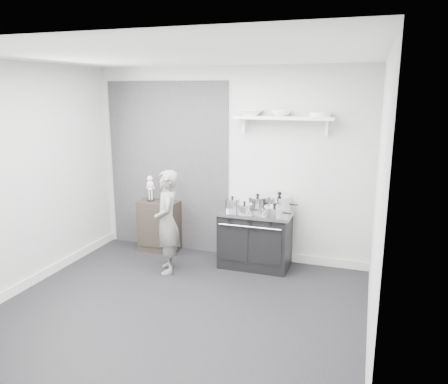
{
  "coord_description": "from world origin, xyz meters",
  "views": [
    {
      "loc": [
        1.9,
        -4.02,
        2.37
      ],
      "look_at": [
        0.22,
        0.95,
        1.14
      ],
      "focal_mm": 35.0,
      "sensor_mm": 36.0,
      "label": 1
    }
  ],
  "objects": [
    {
      "name": "stove",
      "position": [
        0.49,
        1.48,
        0.4
      ],
      "size": [
        0.98,
        0.62,
        0.79
      ],
      "color": "black",
      "rests_on": "ground"
    },
    {
      "name": "pot_back_right",
      "position": [
        0.79,
        1.6,
        0.89
      ],
      "size": [
        0.41,
        0.33,
        0.26
      ],
      "color": "silver",
      "rests_on": "stove"
    },
    {
      "name": "pot_front_left",
      "position": [
        0.19,
        1.41,
        0.87
      ],
      "size": [
        0.29,
        0.2,
        0.2
      ],
      "color": "silver",
      "rests_on": "stove"
    },
    {
      "name": "pot_front_right",
      "position": [
        0.79,
        1.28,
        0.86
      ],
      "size": [
        0.35,
        0.26,
        0.18
      ],
      "color": "silver",
      "rests_on": "stove"
    },
    {
      "name": "skeleton_full",
      "position": [
        -1.16,
        1.61,
        0.98
      ],
      "size": [
        0.12,
        0.08,
        0.44
      ],
      "primitive_type": null,
      "color": "silver",
      "rests_on": "side_cabinet"
    },
    {
      "name": "wall_shelf",
      "position": [
        0.8,
        1.68,
        2.01
      ],
      "size": [
        1.3,
        0.26,
        0.24
      ],
      "color": "white",
      "rests_on": "room_shell"
    },
    {
      "name": "pot_front_center",
      "position": [
        0.38,
        1.33,
        0.85
      ],
      "size": [
        0.29,
        0.21,
        0.16
      ],
      "color": "silver",
      "rests_on": "stove"
    },
    {
      "name": "bowl_small",
      "position": [
        0.76,
        1.67,
        2.08
      ],
      "size": [
        0.25,
        0.25,
        0.08
      ],
      "primitive_type": "imported",
      "color": "white",
      "rests_on": "wall_shelf"
    },
    {
      "name": "room_shell",
      "position": [
        -0.09,
        0.15,
        1.64
      ],
      "size": [
        4.02,
        3.62,
        2.71
      ],
      "color": "beige",
      "rests_on": "ground"
    },
    {
      "name": "skeleton_torso",
      "position": [
        -0.88,
        1.61,
        0.97
      ],
      "size": [
        0.12,
        0.08,
        0.42
      ],
      "primitive_type": null,
      "color": "silver",
      "rests_on": "side_cabinet"
    },
    {
      "name": "side_cabinet",
      "position": [
        -1.03,
        1.61,
        0.38
      ],
      "size": [
        0.58,
        0.34,
        0.76
      ],
      "primitive_type": "cube",
      "color": "black",
      "rests_on": "ground"
    },
    {
      "name": "child",
      "position": [
        -0.56,
        0.93,
        0.69
      ],
      "size": [
        0.52,
        0.6,
        1.37
      ],
      "primitive_type": "imported",
      "rotation": [
        0.0,
        0.0,
        -1.1
      ],
      "color": "slate",
      "rests_on": "ground"
    },
    {
      "name": "bowl_large",
      "position": [
        0.36,
        1.67,
        2.08
      ],
      "size": [
        0.31,
        0.31,
        0.07
      ],
      "primitive_type": "imported",
      "color": "white",
      "rests_on": "wall_shelf"
    },
    {
      "name": "ground",
      "position": [
        0.0,
        0.0,
        0.0
      ],
      "size": [
        4.0,
        4.0,
        0.0
      ],
      "primitive_type": "plane",
      "color": "black",
      "rests_on": "ground"
    },
    {
      "name": "pot_back_left",
      "position": [
        0.48,
        1.63,
        0.87
      ],
      "size": [
        0.34,
        0.26,
        0.2
      ],
      "color": "silver",
      "rests_on": "stove"
    },
    {
      "name": "plate_stack",
      "position": [
        1.26,
        1.67,
        2.07
      ],
      "size": [
        0.27,
        0.27,
        0.06
      ],
      "primitive_type": "cylinder",
      "color": "white",
      "rests_on": "wall_shelf"
    }
  ]
}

